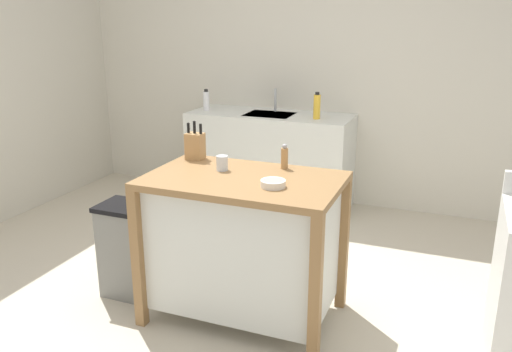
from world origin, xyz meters
The scene contains 13 objects.
ground_plane centered at (0.00, 0.00, 0.00)m, with size 5.91×5.91×0.00m, color #BCB29E.
wall_back centered at (0.00, 2.24, 1.30)m, with size 4.91×0.10×2.60m, color beige.
wall_left centered at (-2.45, 0.82, 1.30)m, with size 0.10×2.84×2.60m, color beige.
kitchen_island centered at (0.23, -0.06, 0.50)m, with size 1.13×0.71×0.90m.
knife_block centered at (-0.22, 0.20, 0.99)m, with size 0.11×0.09×0.25m.
bowl_ceramic_wide centered at (0.45, -0.16, 0.92)m, with size 0.14×0.14×0.04m.
drinking_cup centered at (0.06, 0.03, 0.94)m, with size 0.07×0.07×0.09m.
pepper_grinder centered at (0.39, 0.20, 0.97)m, with size 0.04×0.04×0.15m.
trash_bin centered at (-0.58, -0.09, 0.32)m, with size 0.36×0.28×0.63m.
sink_counter centered at (-0.32, 1.89, 0.45)m, with size 1.55×0.60×0.90m.
sink_faucet centered at (-0.32, 2.03, 1.01)m, with size 0.02×0.02×0.22m.
bottle_hand_soap centered at (-0.96, 1.83, 1.00)m, with size 0.06×0.06×0.21m.
bottle_dish_soap centered at (0.15, 1.81, 1.01)m, with size 0.06×0.06×0.24m.
Camera 1 is at (1.35, -2.70, 1.79)m, focal length 36.71 mm.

